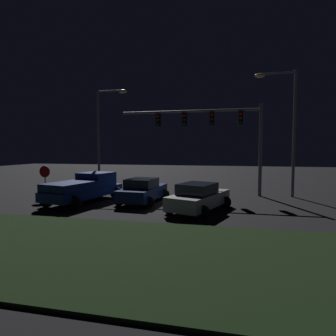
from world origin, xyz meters
TOP-DOWN VIEW (x-y plane):
  - ground_plane at (0.00, 0.00)m, footprint 80.00×80.00m
  - grass_median at (0.00, -8.90)m, footprint 27.63×6.80m
  - pickup_truck at (-3.88, -1.41)m, footprint 3.63×5.70m
  - car_sedan at (-0.41, -0.63)m, footprint 2.69×4.52m
  - car_sedan_far at (3.25, -2.35)m, footprint 3.39×4.75m
  - traffic_signal_gantry at (3.60, 3.38)m, footprint 10.32×0.56m
  - street_lamp_left at (-5.54, 4.84)m, footprint 2.69×0.44m
  - street_lamp_right at (8.62, 3.52)m, footprint 2.79×0.44m
  - stop_sign at (-6.98, -1.10)m, footprint 0.76×0.08m

SIDE VIEW (x-z plane):
  - ground_plane at x=0.00m, z-range 0.00..0.00m
  - grass_median at x=0.00m, z-range 0.00..0.10m
  - car_sedan at x=-0.41m, z-range -0.02..1.49m
  - car_sedan_far at x=3.25m, z-range -0.02..1.49m
  - pickup_truck at x=-3.88m, z-range 0.10..1.90m
  - stop_sign at x=-6.98m, z-range 0.45..2.68m
  - traffic_signal_gantry at x=3.60m, z-range 1.78..8.28m
  - street_lamp_left at x=-5.54m, z-range 1.07..9.41m
  - street_lamp_right at x=8.62m, z-range 1.10..9.78m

